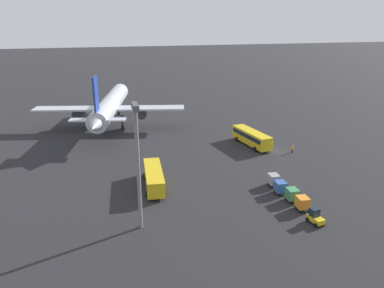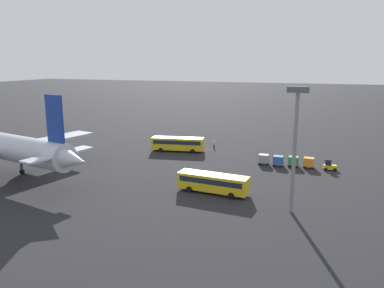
# 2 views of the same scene
# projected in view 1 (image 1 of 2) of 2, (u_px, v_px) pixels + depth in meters

# --- Properties ---
(ground_plane) EXTENTS (600.00, 600.00, 0.00)m
(ground_plane) POSITION_uv_depth(u_px,v_px,m) (275.00, 151.00, 79.59)
(ground_plane) COLOR #232326
(airplane) EXTENTS (43.49, 37.45, 15.48)m
(airplane) POSITION_uv_depth(u_px,v_px,m) (110.00, 105.00, 94.57)
(airplane) COLOR #B2B7C1
(airplane) RESTS_ON ground
(shuttle_bus_near) EXTENTS (12.30, 4.88, 3.23)m
(shuttle_bus_near) POSITION_uv_depth(u_px,v_px,m) (252.00, 137.00, 82.66)
(shuttle_bus_near) COLOR gold
(shuttle_bus_near) RESTS_ON ground
(shuttle_bus_far) EXTENTS (11.45, 3.87, 3.02)m
(shuttle_bus_far) POSITION_uv_depth(u_px,v_px,m) (154.00, 176.00, 62.47)
(shuttle_bus_far) COLOR gold
(shuttle_bus_far) RESTS_ON ground
(baggage_tug) EXTENTS (2.58, 1.97, 2.10)m
(baggage_tug) POSITION_uv_depth(u_px,v_px,m) (315.00, 217.00, 51.65)
(baggage_tug) COLOR gold
(baggage_tug) RESTS_ON ground
(worker_person) EXTENTS (0.38, 0.38, 1.74)m
(worker_person) POSITION_uv_depth(u_px,v_px,m) (292.00, 149.00, 78.24)
(worker_person) COLOR #1E1E2D
(worker_person) RESTS_ON ground
(cargo_cart_orange) EXTENTS (2.08, 1.78, 2.06)m
(cargo_cart_orange) POSITION_uv_depth(u_px,v_px,m) (302.00, 203.00, 55.06)
(cargo_cart_orange) COLOR #38383D
(cargo_cart_orange) RESTS_ON ground
(cargo_cart_green) EXTENTS (2.08, 1.78, 2.06)m
(cargo_cart_green) POSITION_uv_depth(u_px,v_px,m) (292.00, 194.00, 57.69)
(cargo_cart_green) COLOR #38383D
(cargo_cart_green) RESTS_ON ground
(cargo_cart_blue) EXTENTS (2.08, 1.78, 2.06)m
(cargo_cart_blue) POSITION_uv_depth(u_px,v_px,m) (280.00, 187.00, 60.21)
(cargo_cart_blue) COLOR #38383D
(cargo_cart_blue) RESTS_ON ground
(cargo_cart_grey) EXTENTS (2.08, 1.78, 2.06)m
(cargo_cart_grey) POSITION_uv_depth(u_px,v_px,m) (274.00, 179.00, 62.92)
(cargo_cart_grey) COLOR #38383D
(cargo_cart_grey) RESTS_ON ground
(light_pole) EXTENTS (2.80, 0.70, 17.15)m
(light_pole) POSITION_uv_depth(u_px,v_px,m) (138.00, 155.00, 47.46)
(light_pole) COLOR slate
(light_pole) RESTS_ON ground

